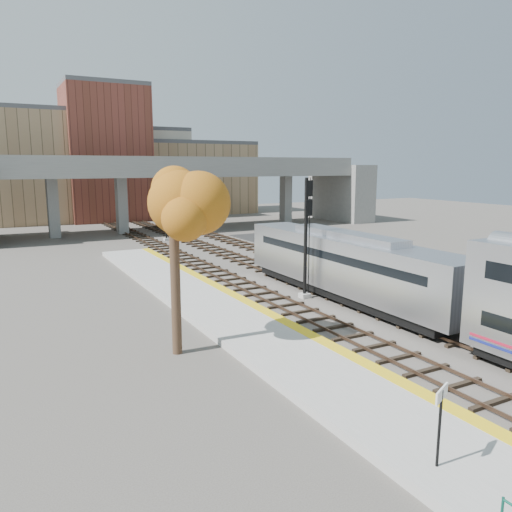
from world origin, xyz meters
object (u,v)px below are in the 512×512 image
tree (173,206)px  car_a (314,245)px  signal_mast_mid (307,229)px  car_c (324,234)px  car_b (312,236)px  locomotive (346,264)px  signal_mast_near (306,238)px  signal_mast_far (166,212)px

tree → car_a: bearing=43.1°
signal_mast_mid → car_c: size_ratio=1.60×
signal_mast_mid → car_b: bearing=54.1°
locomotive → signal_mast_near: bearing=146.6°
car_a → locomotive: bearing=-104.7°
signal_mast_far → car_a: 17.65m
tree → car_b: size_ratio=2.52×
signal_mast_far → car_c: signal_mast_far is taller
locomotive → car_b: bearing=60.5°
signal_mast_mid → car_c: bearing=50.2°
signal_mast_mid → car_a: signal_mast_mid is taller
tree → car_c: (26.71, 25.84, -6.00)m
car_a → signal_mast_far: bearing=141.8°
locomotive → signal_mast_near: signal_mast_near is taller
signal_mast_far → signal_mast_mid: bearing=-79.6°
signal_mast_near → car_b: signal_mast_near is taller
signal_mast_near → tree: (-10.45, -5.27, 2.77)m
locomotive → signal_mast_mid: signal_mast_mid is taller
signal_mast_near → car_a: signal_mast_near is taller
signal_mast_mid → locomotive: bearing=-105.2°
signal_mast_near → car_c: (16.26, 20.57, -3.23)m
car_a → car_b: 6.29m
tree → car_a: size_ratio=2.56×
signal_mast_far → signal_mast_near: bearing=-90.0°
signal_mast_far → car_a: signal_mast_far is taller
car_b → signal_mast_mid: bearing=-158.0°
signal_mast_near → signal_mast_far: signal_mast_near is taller
locomotive → signal_mast_mid: (2.00, 7.37, 1.30)m
locomotive → signal_mast_far: size_ratio=2.86×
signal_mast_near → signal_mast_mid: (4.10, 5.99, -0.34)m
signal_mast_mid → car_b: (10.03, 13.87, -2.95)m
signal_mast_near → signal_mast_mid: 7.26m
car_b → car_c: car_c is taller
locomotive → car_a: 18.21m
tree → car_b: 35.67m
locomotive → car_b: (12.03, 21.24, -1.65)m
signal_mast_far → car_b: (14.13, -8.45, -2.60)m
car_c → car_b: bearing=-136.1°
locomotive → car_a: locomotive is taller
tree → car_c: 37.65m
signal_mast_near → tree: 12.03m
car_b → car_a: bearing=-154.6°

